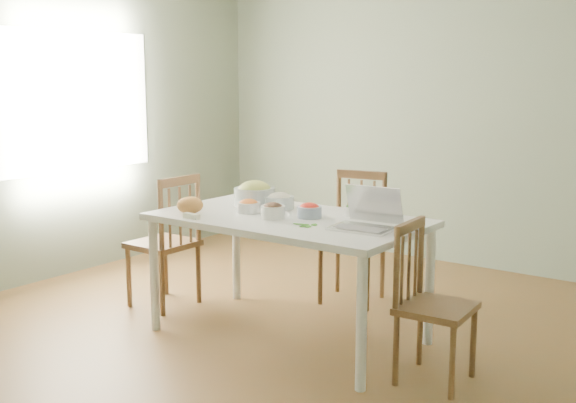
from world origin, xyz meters
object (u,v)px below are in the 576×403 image
Objects in this scene: chair_right at (437,304)px; laptop at (362,210)px; bread_boule at (190,205)px; bowl_squash at (255,194)px; chair_left at (163,240)px; dining_table at (288,277)px; chair_far at (352,238)px.

laptop is (-0.50, 0.01, 0.48)m from chair_right.
bread_boule is 0.52m from bowl_squash.
laptop is at bearing 11.26° from bread_boule.
chair_left reaches higher than bowl_squash.
chair_far reaches higher than dining_table.
chair_far is 5.69× the size of bread_boule.
chair_right is 0.69m from laptop.
dining_table is at bearing 26.88° from bread_boule.
chair_far reaches higher than bread_boule.
chair_right is at bearing 7.57° from bread_boule.
chair_far is at bearing 129.88° from chair_left.
chair_far is 1.24m from laptop.
bowl_squash reaches higher than bread_boule.
bowl_squash is (-1.52, 0.27, 0.44)m from chair_right.
chair_far reaches higher than chair_right.
laptop is at bearing 85.28° from chair_right.
dining_table is at bearing 90.66° from chair_left.
chair_left is 0.85m from bowl_squash.
chair_right is (1.09, -0.08, 0.05)m from dining_table.
bowl_squash is (0.15, 0.49, 0.03)m from bread_boule.
bowl_squash reaches higher than chair_right.
bread_boule is 1.20m from laptop.
chair_left is 5.72× the size of bread_boule.
chair_right is at bearing 88.49° from chair_left.
chair_far is 3.42× the size of bowl_squash.
chair_far is 0.99× the size of chair_left.
laptop reaches higher than chair_left.
chair_right is at bearing -51.22° from chair_far.
chair_far is (-0.06, 0.91, 0.09)m from dining_table.
chair_right is 1.74m from bread_boule.
laptop is at bearing -66.89° from chair_far.
laptop is (1.02, -0.26, 0.04)m from bowl_squash.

